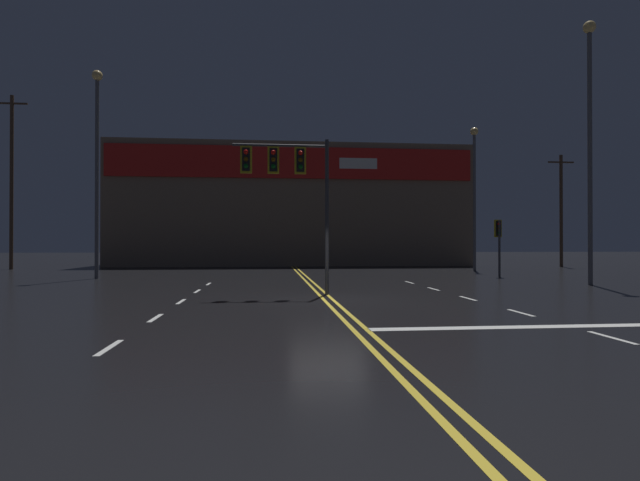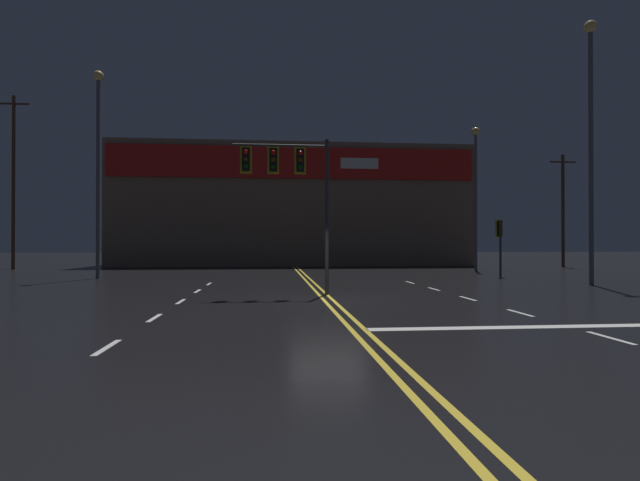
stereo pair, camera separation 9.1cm
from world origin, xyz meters
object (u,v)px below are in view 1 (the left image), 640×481
Objects in this scene: traffic_signal_median at (287,173)px; traffic_signal_corner_northeast at (498,235)px; streetlight_near_right at (474,180)px; streetlight_far_left at (97,149)px; streetlight_median_approach at (590,122)px.

traffic_signal_median is 15.27m from traffic_signal_corner_northeast.
traffic_signal_corner_northeast is 0.32× the size of streetlight_near_right.
streetlight_far_left reaches higher than streetlight_near_right.
streetlight_far_left is (-22.22, 0.93, 4.65)m from traffic_signal_corner_northeast.
streetlight_near_right is at bearing 77.73° from traffic_signal_corner_northeast.
traffic_signal_corner_northeast is 0.27× the size of streetlight_median_approach.
traffic_signal_corner_northeast is 8.06m from streetlight_near_right.
streetlight_far_left reaches higher than traffic_signal_corner_northeast.
streetlight_near_right is 0.90× the size of streetlight_far_left.
traffic_signal_median reaches higher than traffic_signal_corner_northeast.
streetlight_median_approach is (0.16, -12.53, 1.05)m from streetlight_near_right.
streetlight_median_approach is (1.65, -5.71, 5.07)m from traffic_signal_corner_northeast.
traffic_signal_corner_northeast is 0.29× the size of streetlight_far_left.
streetlight_far_left is (-9.95, 9.77, 2.56)m from traffic_signal_median.
traffic_signal_median is at bearing -144.24° from traffic_signal_corner_northeast.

